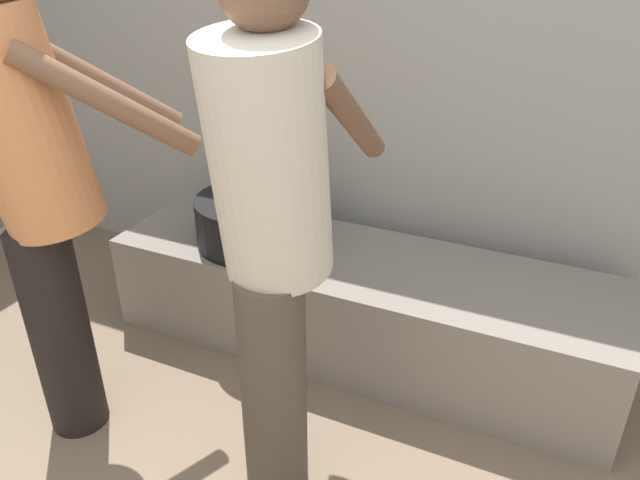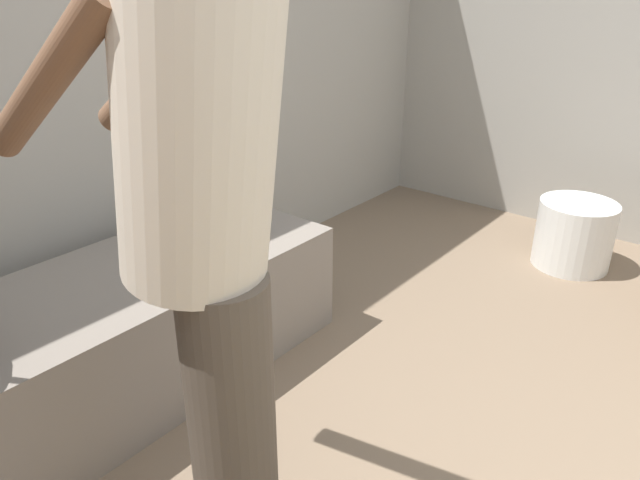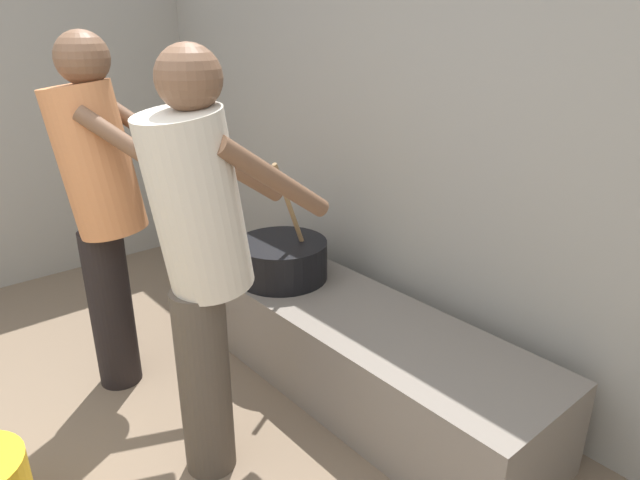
% 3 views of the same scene
% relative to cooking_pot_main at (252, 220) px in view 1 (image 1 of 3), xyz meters
% --- Properties ---
extents(block_enclosure_rear, '(5.43, 0.20, 2.06)m').
position_rel_cooking_pot_main_xyz_m(block_enclosure_rear, '(0.66, 0.57, 0.49)').
color(block_enclosure_rear, '#9E998E').
rests_on(block_enclosure_rear, ground_plane).
extents(hearth_ledge, '(2.08, 0.60, 0.43)m').
position_rel_cooking_pot_main_xyz_m(hearth_ledge, '(0.47, 0.05, -0.32)').
color(hearth_ledge, slate).
rests_on(hearth_ledge, ground_plane).
extents(cooking_pot_main, '(0.48, 0.48, 0.66)m').
position_rel_cooking_pot_main_xyz_m(cooking_pot_main, '(0.00, 0.00, 0.00)').
color(cooking_pot_main, black).
rests_on(cooking_pot_main, hearth_ledge).
extents(cook_in_orange_shirt, '(0.70, 0.72, 1.67)m').
position_rel_cooking_pot_main_xyz_m(cook_in_orange_shirt, '(-0.28, -0.78, 0.42)').
color(cook_in_orange_shirt, black).
rests_on(cook_in_orange_shirt, ground_plane).
extents(cook_in_cream_shirt, '(0.36, 0.69, 1.64)m').
position_rel_cooking_pot_main_xyz_m(cook_in_cream_shirt, '(0.50, -0.72, 0.40)').
color(cook_in_cream_shirt, '#4C4238').
rests_on(cook_in_cream_shirt, ground_plane).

